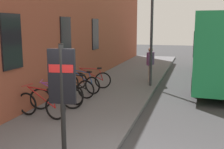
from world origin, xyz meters
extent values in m
plane|color=#38383A|center=(6.00, -1.00, 0.00)|extent=(60.00, 60.00, 0.00)
cube|color=slate|center=(8.00, 1.75, 0.06)|extent=(24.00, 3.50, 0.12)
cube|color=brown|center=(9.00, 3.80, 3.88)|extent=(22.00, 0.60, 7.76)
cube|color=black|center=(2.00, 3.48, 2.40)|extent=(0.90, 0.06, 1.60)
cube|color=black|center=(5.50, 3.48, 2.40)|extent=(0.90, 0.06, 1.60)
cube|color=black|center=(9.00, 3.48, 2.40)|extent=(0.90, 0.06, 1.60)
torus|color=black|center=(2.29, 3.28, 0.48)|extent=(0.16, 0.72, 0.72)
torus|color=black|center=(2.15, 2.24, 0.48)|extent=(0.16, 0.72, 0.72)
cylinder|color=#B21E1E|center=(2.22, 2.74, 0.76)|extent=(0.17, 1.01, 0.58)
cylinder|color=#B21E1E|center=(2.23, 2.81, 1.00)|extent=(0.15, 0.85, 0.09)
cylinder|color=#B21E1E|center=(2.16, 2.31, 0.73)|extent=(0.06, 0.19, 0.51)
cube|color=black|center=(2.17, 2.39, 1.02)|extent=(0.13, 0.21, 0.06)
cylinder|color=#B21E1E|center=(2.29, 3.23, 1.08)|extent=(0.48, 0.09, 0.02)
torus|color=black|center=(2.92, 3.19, 0.48)|extent=(0.30, 0.70, 0.72)
torus|color=black|center=(3.27, 2.20, 0.48)|extent=(0.30, 0.70, 0.72)
cylinder|color=#8C338C|center=(3.10, 2.68, 0.76)|extent=(0.38, 0.97, 0.58)
cylinder|color=#8C338C|center=(3.08, 2.75, 1.00)|extent=(0.32, 0.81, 0.09)
cylinder|color=#8C338C|center=(3.25, 2.28, 0.73)|extent=(0.10, 0.19, 0.51)
cube|color=black|center=(3.22, 2.35, 1.02)|extent=(0.16, 0.22, 0.06)
cylinder|color=#8C338C|center=(2.94, 3.15, 1.08)|extent=(0.46, 0.18, 0.02)
torus|color=black|center=(4.06, 3.30, 0.48)|extent=(0.28, 0.70, 0.72)
torus|color=black|center=(3.74, 2.30, 0.48)|extent=(0.28, 0.70, 0.72)
cylinder|color=silver|center=(3.89, 2.78, 0.76)|extent=(0.35, 0.98, 0.58)
cylinder|color=silver|center=(3.92, 2.85, 1.00)|extent=(0.29, 0.82, 0.09)
cylinder|color=silver|center=(3.76, 2.37, 0.73)|extent=(0.09, 0.19, 0.51)
cube|color=black|center=(3.79, 2.45, 1.02)|extent=(0.16, 0.22, 0.06)
cylinder|color=silver|center=(4.05, 3.25, 1.08)|extent=(0.46, 0.17, 0.02)
torus|color=black|center=(4.73, 3.32, 0.48)|extent=(0.13, 0.72, 0.72)
torus|color=black|center=(4.62, 2.28, 0.48)|extent=(0.13, 0.72, 0.72)
cylinder|color=black|center=(4.67, 2.77, 0.76)|extent=(0.14, 1.02, 0.58)
cylinder|color=black|center=(4.68, 2.85, 1.00)|extent=(0.12, 0.85, 0.09)
cylinder|color=black|center=(4.63, 2.35, 0.73)|extent=(0.05, 0.19, 0.51)
cube|color=black|center=(4.63, 2.43, 1.02)|extent=(0.12, 0.21, 0.06)
cylinder|color=black|center=(4.72, 3.27, 1.08)|extent=(0.48, 0.07, 0.02)
torus|color=black|center=(5.59, 3.30, 0.48)|extent=(0.23, 0.71, 0.72)
torus|color=black|center=(5.34, 2.28, 0.48)|extent=(0.23, 0.71, 0.72)
cylinder|color=#1E4CA5|center=(5.46, 2.77, 0.76)|extent=(0.28, 1.00, 0.58)
cylinder|color=#1E4CA5|center=(5.48, 2.84, 1.00)|extent=(0.24, 0.84, 0.09)
cylinder|color=#1E4CA5|center=(5.36, 2.36, 0.73)|extent=(0.08, 0.19, 0.51)
cube|color=black|center=(5.38, 2.43, 1.02)|extent=(0.14, 0.22, 0.06)
cylinder|color=#1E4CA5|center=(5.58, 3.26, 1.08)|extent=(0.47, 0.14, 0.02)
torus|color=black|center=(6.09, 3.20, 0.48)|extent=(0.30, 0.70, 0.72)
torus|color=black|center=(6.44, 2.21, 0.48)|extent=(0.30, 0.70, 0.72)
cylinder|color=#B21E1E|center=(6.27, 2.68, 0.76)|extent=(0.37, 0.97, 0.58)
cylinder|color=#B21E1E|center=(6.25, 2.75, 1.00)|extent=(0.32, 0.82, 0.09)
cylinder|color=#B21E1E|center=(6.42, 2.28, 0.73)|extent=(0.10, 0.19, 0.51)
cube|color=black|center=(6.39, 2.35, 1.02)|extent=(0.16, 0.22, 0.06)
cylinder|color=#B21E1E|center=(6.11, 3.15, 1.08)|extent=(0.46, 0.18, 0.02)
cylinder|color=black|center=(0.03, 0.91, 1.32)|extent=(0.10, 0.10, 2.40)
cube|color=black|center=(0.03, 0.91, 1.87)|extent=(0.16, 0.56, 1.10)
cube|color=red|center=(0.03, 0.91, 2.03)|extent=(0.16, 0.50, 0.16)
cube|color=#1E8C4C|center=(10.26, -3.00, 1.85)|extent=(10.59, 2.91, 3.00)
cube|color=black|center=(10.26, -3.00, 2.21)|extent=(10.38, 2.94, 0.90)
cylinder|color=black|center=(6.95, -1.67, 0.50)|extent=(1.01, 0.29, 1.00)
cylinder|color=black|center=(13.66, -1.93, 0.50)|extent=(1.01, 0.29, 1.00)
cylinder|color=#B2A599|center=(8.52, 0.48, 0.53)|extent=(0.12, 0.12, 0.82)
cylinder|color=#B2A599|center=(8.69, 0.46, 0.53)|extent=(0.12, 0.12, 0.82)
cube|color=#723F72|center=(8.60, 0.47, 1.25)|extent=(0.52, 0.32, 0.62)
sphere|color=tan|center=(8.60, 0.47, 1.68)|extent=(0.22, 0.22, 0.22)
cylinder|color=#723F72|center=(8.34, 0.52, 1.21)|extent=(0.10, 0.10, 0.55)
cylinder|color=#723F72|center=(8.87, 0.42, 1.21)|extent=(0.10, 0.10, 0.55)
cylinder|color=#333338|center=(7.62, 0.30, 2.85)|extent=(0.12, 0.12, 5.47)
camera|label=1|loc=(-4.79, -1.57, 2.87)|focal=44.17mm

